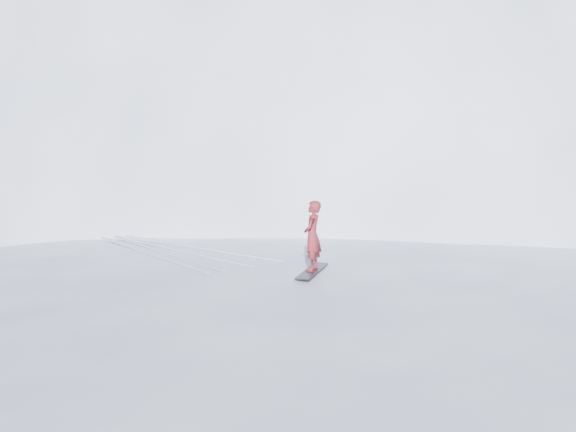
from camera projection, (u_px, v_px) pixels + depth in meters
ground at (293, 400)px, 11.30m from camera, size 400.00×400.00×0.00m
near_ridge at (264, 346)px, 14.35m from camera, size 36.00×28.00×4.80m
summit_peak at (353, 210)px, 44.71m from camera, size 60.00×56.00×56.00m
peak_shoulder at (257, 232)px, 33.40m from camera, size 28.00×24.00×18.00m
wind_bumps at (223, 370)px, 12.79m from camera, size 16.00×14.40×1.00m
snowboard at (312, 271)px, 12.10m from camera, size 1.48×1.35×0.03m
snowboarder at (312, 236)px, 12.00m from camera, size 0.65×0.63×1.50m
board_tracks at (170, 249)px, 14.58m from camera, size 2.85×5.95×0.04m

